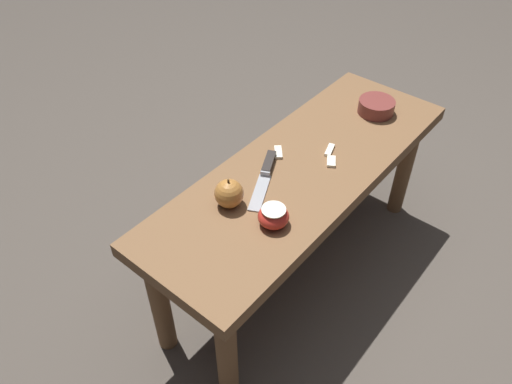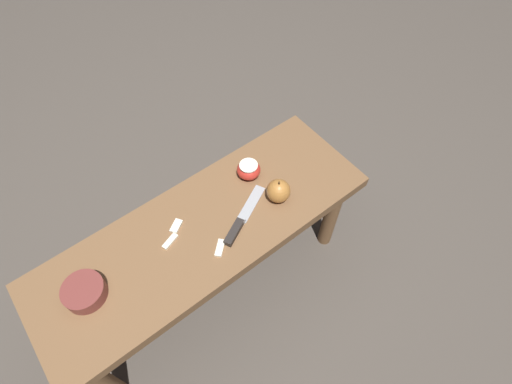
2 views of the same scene
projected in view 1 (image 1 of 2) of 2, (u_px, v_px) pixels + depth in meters
The scene contains 9 objects.
ground_plane at pixel (295, 267), 1.67m from camera, with size 8.00×8.00×0.00m, color #4C443D.
wooden_bench at pixel (302, 185), 1.42m from camera, with size 1.05×0.36×0.44m.
knife at pixel (266, 172), 1.35m from camera, with size 0.22×0.13×0.02m.
apple_whole at pixel (229, 194), 1.24m from camera, with size 0.07×0.07×0.08m.
apple_cut at pixel (273, 216), 1.20m from camera, with size 0.08×0.08×0.05m.
apple_slice_near_knife at pixel (331, 161), 1.38m from camera, with size 0.05×0.04×0.01m.
apple_slice_center at pixel (330, 150), 1.42m from camera, with size 0.06×0.03×0.01m.
apple_slice_near_bowl at pixel (278, 153), 1.41m from camera, with size 0.05×0.05×0.01m.
bowl at pixel (376, 107), 1.56m from camera, with size 0.11×0.11×0.04m.
Camera 1 is at (-0.90, -0.58, 1.32)m, focal length 35.00 mm.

